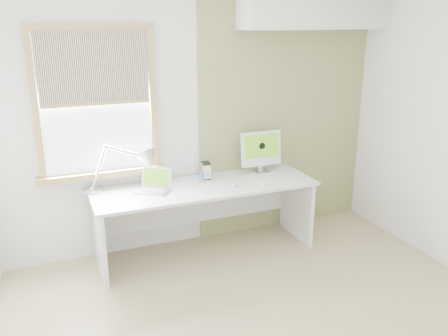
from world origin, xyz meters
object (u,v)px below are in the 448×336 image
laptop (154,185)px  external_drive (206,170)px  desk_lamp (138,164)px  imac (261,149)px  desk (203,202)px

laptop → external_drive: size_ratio=2.26×
desk_lamp → laptop: (0.11, -0.15, -0.18)m
imac → external_drive: bearing=179.0°
desk → desk_lamp: 0.76m
laptop → desk: bearing=0.0°
desk → laptop: (-0.49, -0.00, 0.25)m
desk → external_drive: 0.32m
desk_lamp → laptop: desk_lamp is taller
imac → desk_lamp: bearing=179.2°
desk → external_drive: external_drive is taller
external_drive → imac: size_ratio=0.38×
desk_lamp → laptop: size_ratio=2.09×
desk_lamp → laptop: 0.26m
laptop → external_drive: bearing=13.9°
external_drive → imac: imac is taller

